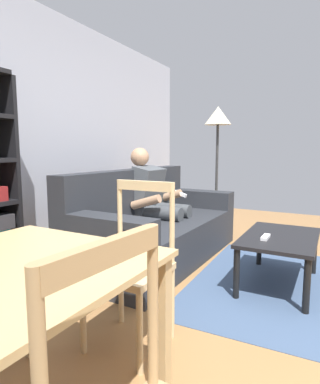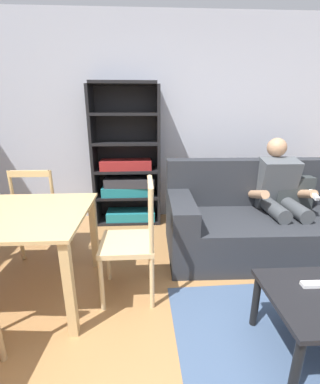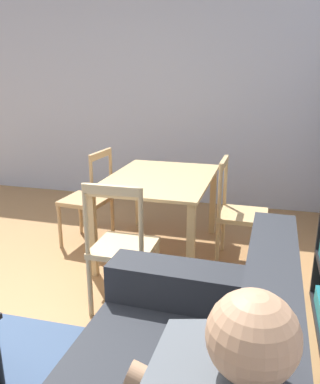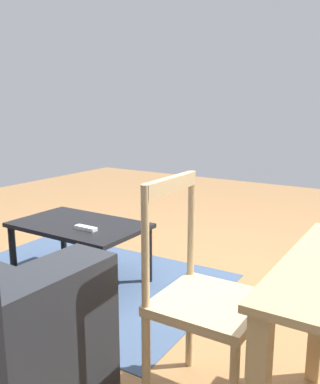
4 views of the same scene
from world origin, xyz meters
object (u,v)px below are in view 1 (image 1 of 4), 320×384
Objects in this scene: coffee_table at (280,242)px; tv_remote at (266,237)px; dining_chair_facing_couch at (132,267)px; couch at (154,227)px; floor_lamp at (218,127)px; person_lounging at (156,200)px.

tv_remote is (-0.15, 0.09, 0.07)m from coffee_table.
coffee_table is at bearing -26.20° from dining_chair_facing_couch.
coffee_table is at bearing -95.32° from couch.
couch is 1.32m from coffee_table.
couch is 1.24× the size of floor_lamp.
tv_remote reaches higher than coffee_table.
floor_lamp reaches higher than coffee_table.
dining_chair_facing_couch is at bearing -155.24° from couch.
person_lounging is at bearing -17.10° from tv_remote.
couch reaches higher than tv_remote.
floor_lamp is (1.24, -0.27, 1.14)m from couch.
floor_lamp is (1.37, 1.04, 1.10)m from coffee_table.
floor_lamp reaches higher than couch.
couch is at bearing 24.76° from dining_chair_facing_couch.
tv_remote is 0.17× the size of dining_chair_facing_couch.
person_lounging is 1.44m from floor_lamp.
dining_chair_facing_couch is (-1.44, -0.66, 0.14)m from couch.
tv_remote is 0.10× the size of floor_lamp.
tv_remote is (-0.27, -1.22, 0.12)m from couch.
person_lounging is 7.05× the size of tv_remote.
dining_chair_facing_couch reaches higher than coffee_table.
couch is 2.30× the size of coffee_table.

